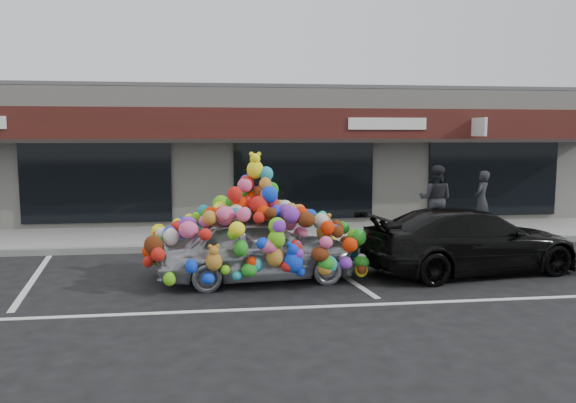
{
  "coord_description": "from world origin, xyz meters",
  "views": [
    {
      "loc": [
        0.35,
        -11.08,
        2.79
      ],
      "look_at": [
        1.99,
        1.4,
        1.31
      ],
      "focal_mm": 35.0,
      "sensor_mm": 36.0,
      "label": 1
    }
  ],
  "objects": [
    {
      "name": "black_sedan",
      "position": [
        5.53,
        -0.36,
        0.66
      ],
      "size": [
        2.5,
        4.77,
        1.32
      ],
      "primitive_type": "imported",
      "rotation": [
        0.0,
        0.0,
        1.72
      ],
      "color": "black",
      "rests_on": "ground"
    },
    {
      "name": "parking_stripe_right",
      "position": [
        8.2,
        0.2,
        0.0
      ],
      "size": [
        0.73,
        4.37,
        0.01
      ],
      "primitive_type": "cube",
      "rotation": [
        0.0,
        0.0,
        0.14
      ],
      "color": "silver",
      "rests_on": "ground"
    },
    {
      "name": "lane_line",
      "position": [
        2.0,
        -2.3,
        0.0
      ],
      "size": [
        14.0,
        0.12,
        0.01
      ],
      "primitive_type": "cube",
      "color": "silver",
      "rests_on": "ground"
    },
    {
      "name": "parking_stripe_left",
      "position": [
        -3.2,
        0.2,
        0.0
      ],
      "size": [
        0.73,
        4.37,
        0.01
      ],
      "primitive_type": "cube",
      "rotation": [
        0.0,
        0.0,
        0.14
      ],
      "color": "silver",
      "rests_on": "ground"
    },
    {
      "name": "sidewalk",
      "position": [
        0.0,
        4.0,
        0.07
      ],
      "size": [
        26.0,
        3.0,
        0.15
      ],
      "primitive_type": "cube",
      "color": "gray",
      "rests_on": "ground"
    },
    {
      "name": "pedestrian_b",
      "position": [
        6.3,
        3.42,
        1.07
      ],
      "size": [
        1.12,
        1.04,
        1.85
      ],
      "primitive_type": "imported",
      "rotation": [
        0.0,
        0.0,
        2.65
      ],
      "color": "black",
      "rests_on": "sidewalk"
    },
    {
      "name": "pedestrian_a",
      "position": [
        7.88,
        3.92,
        0.98
      ],
      "size": [
        0.71,
        0.71,
        1.66
      ],
      "primitive_type": "imported",
      "rotation": [
        0.0,
        0.0,
        3.92
      ],
      "color": "black",
      "rests_on": "sidewalk"
    },
    {
      "name": "ground",
      "position": [
        0.0,
        0.0,
        0.0
      ],
      "size": [
        90.0,
        90.0,
        0.0
      ],
      "primitive_type": "plane",
      "color": "black",
      "rests_on": "ground"
    },
    {
      "name": "shop_building",
      "position": [
        0.0,
        8.44,
        2.16
      ],
      "size": [
        24.0,
        7.2,
        4.31
      ],
      "color": "beige",
      "rests_on": "ground"
    },
    {
      "name": "toy_car",
      "position": [
        1.14,
        -0.43,
        0.8
      ],
      "size": [
        2.78,
        4.22,
        2.36
      ],
      "rotation": [
        0.0,
        0.0,
        1.67
      ],
      "color": "gray",
      "rests_on": "ground"
    },
    {
      "name": "kerb",
      "position": [
        0.0,
        2.5,
        0.07
      ],
      "size": [
        26.0,
        0.18,
        0.16
      ],
      "primitive_type": "cube",
      "color": "slate",
      "rests_on": "ground"
    },
    {
      "name": "parking_stripe_mid",
      "position": [
        2.8,
        0.2,
        0.0
      ],
      "size": [
        0.73,
        4.37,
        0.01
      ],
      "primitive_type": "cube",
      "rotation": [
        0.0,
        0.0,
        0.14
      ],
      "color": "silver",
      "rests_on": "ground"
    }
  ]
}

